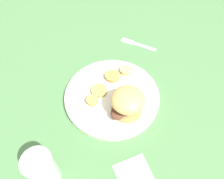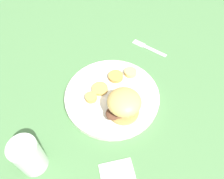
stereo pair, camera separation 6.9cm
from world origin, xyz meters
name	(u,v)px [view 1 (the left image)]	position (x,y,z in m)	size (l,w,h in m)	color
ground_plane	(112,98)	(0.00, 0.00, 0.00)	(4.00, 4.00, 0.00)	#4C7A47
dinner_plate	(112,96)	(0.00, 0.00, 0.01)	(0.31, 0.31, 0.02)	white
sandwich	(127,103)	(-0.05, -0.06, 0.06)	(0.11, 0.10, 0.08)	tan
potato_round_0	(112,76)	(0.07, 0.02, 0.03)	(0.05, 0.05, 0.01)	#BC8942
potato_round_1	(92,100)	(-0.05, 0.05, 0.03)	(0.04, 0.04, 0.02)	tan
potato_round_2	(99,91)	(0.00, 0.04, 0.02)	(0.05, 0.05, 0.01)	tan
potato_round_3	(126,70)	(0.11, -0.02, 0.03)	(0.04, 0.04, 0.01)	#DBB766
fork	(138,44)	(0.28, -0.03, 0.00)	(0.05, 0.15, 0.00)	silver
drinking_glass	(42,169)	(-0.29, 0.10, 0.06)	(0.07, 0.07, 0.12)	silver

